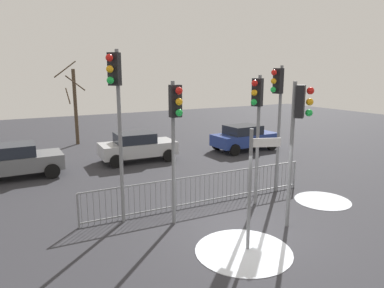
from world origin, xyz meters
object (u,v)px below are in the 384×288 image
Objects in this scene: traffic_light_foreground_left at (278,101)px; car_blue_trailing at (244,137)px; traffic_light_rear_left at (175,122)px; traffic_light_mid_right at (116,99)px; car_silver_mid at (137,146)px; direction_sign_post at (252,184)px; bare_tree_left at (75,104)px; traffic_light_foreground_right at (298,123)px; car_grey_far at (14,160)px; traffic_light_rear_right at (257,112)px.

traffic_light_foreground_left is 7.76m from car_blue_trailing.
traffic_light_mid_right reaches higher than traffic_light_rear_left.
traffic_light_mid_right is 8.21m from car_silver_mid.
traffic_light_foreground_left is 5.02m from direction_sign_post.
traffic_light_mid_right is at bearing -95.16° from bare_tree_left.
traffic_light_foreground_right is at bearing -79.79° from car_silver_mid.
traffic_light_foreground_right reaches higher than car_silver_mid.
car_silver_mid is (-1.32, 9.67, -2.36)m from traffic_light_foreground_right.
traffic_light_rear_left is (-4.59, -0.92, -0.34)m from traffic_light_foreground_left.
traffic_light_foreground_left is 1.50× the size of direction_sign_post.
bare_tree_left is (-1.29, 16.01, 0.73)m from direction_sign_post.
traffic_light_mid_right is at bearing 149.14° from direction_sign_post.
bare_tree_left is (-3.20, 15.55, -0.62)m from traffic_light_foreground_right.
car_grey_far is (-5.64, -0.26, 0.00)m from car_silver_mid.
bare_tree_left is (-0.24, 13.80, -0.62)m from traffic_light_rear_left.
car_silver_mid is (-2.95, 7.00, -2.70)m from traffic_light_foreground_left.
bare_tree_left is at bearing -115.72° from traffic_light_foreground_right.
traffic_light_foreground_left is at bearing -64.71° from car_silver_mid.
traffic_light_mid_right reaches higher than direction_sign_post.
direction_sign_post is 10.20m from car_silver_mid.
car_silver_mid is 5.65m from car_grey_far.
traffic_light_rear_right is 1.15× the size of car_blue_trailing.
traffic_light_mid_right is 1.35× the size of car_grey_far.
traffic_light_mid_right is 0.99× the size of bare_tree_left.
car_blue_trailing is at bearing -1.03° from car_grey_far.
direction_sign_post is at bearing -62.52° from car_grey_far.
traffic_light_foreground_right is 1.12× the size of car_grey_far.
traffic_light_rear_left is at bearing -139.13° from car_blue_trailing.
bare_tree_left is (1.17, 12.90, -1.24)m from traffic_light_mid_right.
traffic_light_rear_left is at bearing -62.01° from car_grey_far.
bare_tree_left is at bearing -13.81° from traffic_light_rear_right.
bare_tree_left is (-3.32, 13.59, -0.73)m from traffic_light_rear_right.
traffic_light_foreground_left is 4.69m from traffic_light_rear_left.
car_silver_mid and car_grey_far have the same top height.
bare_tree_left reaches higher than car_blue_trailing.
traffic_light_foreground_right is 10.04m from car_silver_mid.
traffic_light_foreground_left is 3.15m from traffic_light_foreground_right.
traffic_light_foreground_right is 11.94m from car_grey_far.
car_grey_far is at bearing -90.86° from traffic_light_foreground_right.
traffic_light_rear_right is 3.48m from direction_sign_post.
bare_tree_left is at bearing 115.51° from direction_sign_post.
direction_sign_post is at bearing 116.57° from traffic_light_rear_left.
traffic_light_foreground_left is 1.11× the size of traffic_light_rear_left.
traffic_light_foreground_right is (-0.11, -1.96, -0.11)m from traffic_light_rear_right.
traffic_light_foreground_left is 1.22× the size of car_silver_mid.
traffic_light_rear_right is at bearing -174.94° from traffic_light_rear_left.
car_blue_trailing is (4.92, 7.15, -2.47)m from traffic_light_rear_right.
traffic_light_rear_left is 0.83× the size of traffic_light_mid_right.
car_grey_far is at bearing 176.83° from car_blue_trailing.
traffic_light_foreground_left is 0.91× the size of bare_tree_left.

